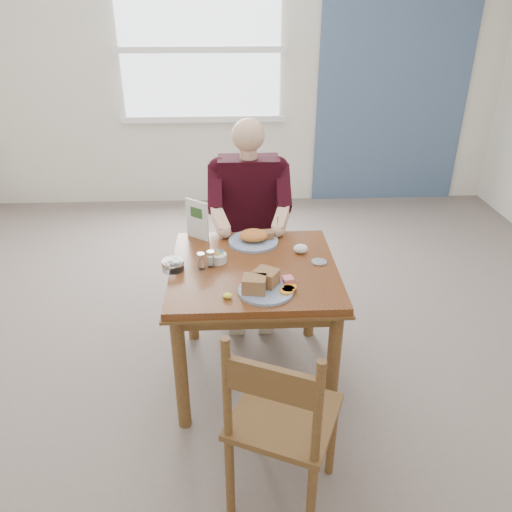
{
  "coord_description": "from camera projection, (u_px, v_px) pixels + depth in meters",
  "views": [
    {
      "loc": [
        -0.1,
        -2.39,
        2.04
      ],
      "look_at": [
        0.01,
        0.0,
        0.81
      ],
      "focal_mm": 35.0,
      "sensor_mm": 36.0,
      "label": 1
    }
  ],
  "objects": [
    {
      "name": "menu",
      "position": [
        197.0,
        219.0,
        2.97
      ],
      "size": [
        0.14,
        0.11,
        0.24
      ],
      "color": "white",
      "rests_on": "table"
    },
    {
      "name": "far_plate",
      "position": [
        254.0,
        238.0,
        2.97
      ],
      "size": [
        0.32,
        0.32,
        0.08
      ],
      "color": "white",
      "rests_on": "table"
    },
    {
      "name": "floor",
      "position": [
        254.0,
        373.0,
        3.06
      ],
      "size": [
        6.0,
        6.0,
        0.0
      ],
      "primitive_type": "plane",
      "color": "#695C55",
      "rests_on": "ground"
    },
    {
      "name": "near_plate",
      "position": [
        264.0,
        285.0,
        2.47
      ],
      "size": [
        0.35,
        0.35,
        0.09
      ],
      "color": "white",
      "rests_on": "table"
    },
    {
      "name": "chair_near",
      "position": [
        281.0,
        422.0,
        2.07
      ],
      "size": [
        0.55,
        0.55,
        0.95
      ],
      "color": "brown",
      "rests_on": "ground"
    },
    {
      "name": "shakers",
      "position": [
        206.0,
        260.0,
        2.68
      ],
      "size": [
        0.1,
        0.08,
        0.09
      ],
      "color": "white",
      "rests_on": "table"
    },
    {
      "name": "caddy",
      "position": [
        218.0,
        258.0,
        2.75
      ],
      "size": [
        0.1,
        0.1,
        0.07
      ],
      "color": "white",
      "rests_on": "table"
    },
    {
      "name": "window",
      "position": [
        200.0,
        50.0,
        4.94
      ],
      "size": [
        1.72,
        0.04,
        1.42
      ],
      "color": "white",
      "rests_on": "wall_back"
    },
    {
      "name": "lemon_wedge",
      "position": [
        227.0,
        296.0,
        2.42
      ],
      "size": [
        0.06,
        0.05,
        0.03
      ],
      "primitive_type": "ellipsoid",
      "rotation": [
        0.0,
        0.0,
        -0.31
      ],
      "color": "#FFF435",
      "rests_on": "table"
    },
    {
      "name": "chair_far",
      "position": [
        249.0,
        246.0,
        3.55
      ],
      "size": [
        0.42,
        0.42,
        0.95
      ],
      "color": "brown",
      "rests_on": "ground"
    },
    {
      "name": "metal_dish",
      "position": [
        319.0,
        262.0,
        2.74
      ],
      "size": [
        0.1,
        0.1,
        0.01
      ],
      "primitive_type": "cylinder",
      "rotation": [
        0.0,
        0.0,
        0.15
      ],
      "color": "silver",
      "rests_on": "table"
    },
    {
      "name": "table",
      "position": [
        254.0,
        284.0,
        2.77
      ],
      "size": [
        0.92,
        0.92,
        0.75
      ],
      "color": "brown",
      "rests_on": "ground"
    },
    {
      "name": "creamer",
      "position": [
        173.0,
        265.0,
        2.67
      ],
      "size": [
        0.15,
        0.15,
        0.05
      ],
      "color": "white",
      "rests_on": "table"
    },
    {
      "name": "wall_back",
      "position": [
        241.0,
        70.0,
        5.08
      ],
      "size": [
        5.5,
        0.0,
        5.5
      ],
      "primitive_type": "plane",
      "rotation": [
        1.57,
        0.0,
        0.0
      ],
      "color": "silver",
      "rests_on": "ground"
    },
    {
      "name": "diner",
      "position": [
        249.0,
        207.0,
        3.32
      ],
      "size": [
        0.53,
        0.56,
        1.39
      ],
      "color": "tan",
      "rests_on": "chair_far"
    },
    {
      "name": "accent_panel",
      "position": [
        396.0,
        70.0,
        5.13
      ],
      "size": [
        1.6,
        0.02,
        2.8
      ],
      "primitive_type": "cube",
      "color": "#455E81",
      "rests_on": "ground"
    },
    {
      "name": "napkin",
      "position": [
        301.0,
        249.0,
        2.84
      ],
      "size": [
        0.1,
        0.1,
        0.05
      ],
      "primitive_type": "ellipsoid",
      "rotation": [
        0.0,
        0.0,
        0.42
      ],
      "color": "white",
      "rests_on": "table"
    }
  ]
}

